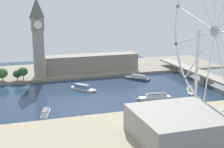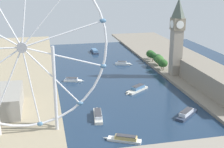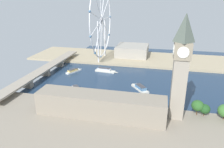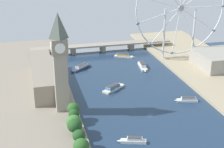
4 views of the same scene
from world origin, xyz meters
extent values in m
plane|color=#1E334C|center=(0.00, 0.00, 0.00)|extent=(383.71, 383.71, 0.00)
cube|color=gray|center=(-106.86, 0.00, 1.50)|extent=(90.00, 520.00, 3.00)
cube|color=gray|center=(-74.70, 24.11, 29.10)|extent=(11.40, 11.40, 52.19)
cube|color=gray|center=(-74.70, 24.11, 61.83)|extent=(13.22, 13.22, 13.28)
pyramid|color=#4C564C|center=(-74.70, 24.11, 79.35)|extent=(11.97, 11.97, 21.75)
cylinder|color=white|center=(-74.70, 30.95, 61.83)|extent=(8.66, 0.50, 8.66)
cylinder|color=white|center=(-74.70, 17.27, 61.83)|extent=(8.66, 0.50, 8.66)
cylinder|color=white|center=(-67.86, 24.11, 61.83)|extent=(0.50, 8.66, 8.66)
cylinder|color=white|center=(-81.54, 24.11, 61.83)|extent=(0.50, 8.66, 8.66)
cube|color=gray|center=(-87.77, 88.01, 13.03)|extent=(22.00, 111.79, 20.07)
cylinder|color=#513823|center=(-70.39, -15.86, 4.68)|extent=(0.80, 0.80, 3.37)
ellipsoid|color=#386B2D|center=(-70.39, -15.86, 11.15)|extent=(11.96, 11.96, 10.77)
cylinder|color=#513823|center=(-68.01, -0.33, 4.55)|extent=(0.80, 0.80, 3.09)
ellipsoid|color=#1E471E|center=(-68.01, -0.33, 9.76)|extent=(9.16, 9.16, 8.25)
cylinder|color=#513823|center=(-67.56, 5.70, 5.38)|extent=(0.80, 0.80, 4.76)
ellipsoid|color=#285623|center=(-67.56, 5.70, 11.97)|extent=(10.53, 10.53, 9.47)
torus|color=silver|center=(87.31, 135.13, 66.23)|extent=(118.16, 1.75, 118.16)
cylinder|color=#99999E|center=(87.31, 135.13, 66.23)|extent=(6.99, 3.00, 6.99)
cylinder|color=silver|center=(68.26, 135.13, 88.22)|extent=(38.91, 1.05, 44.68)
cylinder|color=silver|center=(59.39, 135.13, 74.43)|extent=(56.15, 1.05, 17.41)
cylinder|color=silver|center=(59.39, 135.13, 58.03)|extent=(56.15, 1.05, 17.41)
cylinder|color=silver|center=(68.26, 135.13, 44.23)|extent=(38.91, 1.05, 44.68)
cylinder|color=silver|center=(83.17, 135.13, 37.42)|extent=(9.32, 1.05, 57.77)
cylinder|color=silver|center=(99.41, 135.13, 39.75)|extent=(25.13, 1.05, 53.38)
ellipsoid|color=teal|center=(31.46, 135.13, 82.63)|extent=(4.80, 3.20, 3.20)
ellipsoid|color=teal|center=(31.46, 135.13, 49.83)|extent=(4.80, 3.20, 3.20)
ellipsoid|color=teal|center=(49.20, 135.13, 22.24)|extent=(4.80, 3.20, 3.20)
ellipsoid|color=teal|center=(79.03, 135.13, 8.61)|extent=(4.80, 3.20, 3.20)
cylinder|color=silver|center=(66.94, 135.13, 34.61)|extent=(2.40, 2.40, 63.23)
cube|color=gray|center=(120.98, 89.35, 11.71)|extent=(54.06, 53.47, 17.43)
cube|color=gray|center=(0.00, 191.55, 9.27)|extent=(195.71, 15.45, 2.00)
cube|color=gray|center=(-41.24, 191.55, 4.13)|extent=(6.00, 13.91, 8.27)
cube|color=gray|center=(0.00, 191.55, 4.13)|extent=(6.00, 13.91, 8.27)
cube|color=beige|center=(-17.98, 60.61, 1.01)|extent=(26.68, 22.64, 2.02)
cone|color=beige|center=(-5.16, 70.16, 1.01)|extent=(5.18, 4.58, 2.02)
cube|color=teal|center=(-19.08, 59.78, 3.61)|extent=(16.78, 14.82, 3.18)
cube|color=#38383D|center=(-19.08, 59.78, 5.38)|extent=(15.31, 13.61, 0.37)
cube|color=white|center=(43.53, 16.01, 0.94)|extent=(20.08, 10.10, 1.88)
cone|color=white|center=(32.65, 19.05, 0.94)|extent=(3.88, 2.75, 1.88)
cube|color=silver|center=(44.46, 15.74, 3.08)|extent=(14.31, 7.77, 2.41)
cube|color=#38383D|center=(44.46, 15.74, 4.48)|extent=(12.94, 7.20, 0.39)
cube|color=beige|center=(32.50, 115.27, 1.22)|extent=(10.02, 29.59, 2.44)
cone|color=beige|center=(30.41, 98.55, 1.22)|extent=(3.07, 5.48, 2.44)
cube|color=silver|center=(32.68, 116.71, 3.79)|extent=(7.73, 19.34, 2.70)
cube|color=#38383D|center=(32.68, 116.71, 5.44)|extent=(7.23, 17.44, 0.59)
cube|color=#2D384C|center=(-40.94, 128.42, 1.08)|extent=(26.05, 23.75, 2.15)
cone|color=#2D384C|center=(-53.47, 117.65, 1.08)|extent=(5.28, 4.97, 2.15)
cube|color=silver|center=(-39.86, 129.34, 3.76)|extent=(16.53, 15.35, 3.22)
cube|color=#38383D|center=(-39.86, 129.34, 5.54)|extent=(15.07, 14.05, 0.34)
cube|color=white|center=(21.26, 158.72, 0.93)|extent=(24.09, 15.76, 1.85)
cone|color=white|center=(33.81, 152.45, 0.93)|extent=(4.72, 3.60, 1.85)
cube|color=#DBB766|center=(20.18, 159.26, 3.13)|extent=(16.06, 11.15, 2.56)
cube|color=#38383D|center=(20.18, 159.26, 4.61)|extent=(14.56, 10.25, 0.39)
camera|label=1|loc=(292.33, -10.03, 89.73)|focal=52.88mm
camera|label=2|loc=(73.12, 352.14, 111.54)|focal=50.63mm
camera|label=3|loc=(-246.14, 40.85, 101.71)|focal=34.47mm
camera|label=4|loc=(-99.77, -252.47, 144.71)|focal=54.78mm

